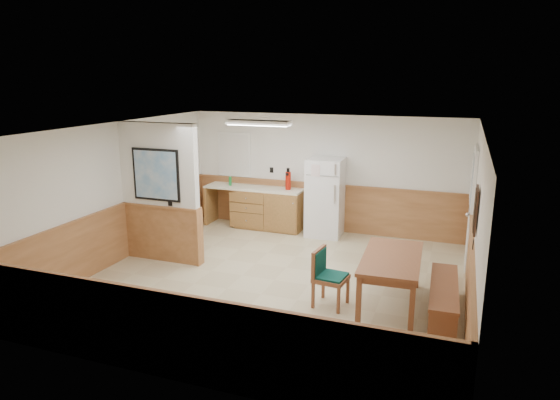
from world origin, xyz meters
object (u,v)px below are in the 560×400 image
at_px(refrigerator, 325,197).
at_px(soap_bottle, 230,181).
at_px(dining_table, 392,263).
at_px(dining_bench, 444,292).
at_px(dining_chair, 325,273).
at_px(fire_extinguisher, 288,180).

relative_size(refrigerator, soap_bottle, 8.12).
relative_size(dining_table, dining_bench, 0.96).
distance_m(dining_bench, soap_bottle, 5.64).
height_order(dining_bench, dining_chair, dining_chair).
bearing_deg(dining_chair, soap_bottle, 140.31).
distance_m(dining_chair, soap_bottle, 4.51).
distance_m(refrigerator, dining_bench, 3.92).
relative_size(dining_bench, soap_bottle, 8.53).
bearing_deg(fire_extinguisher, refrigerator, -11.53).
bearing_deg(refrigerator, dining_bench, -51.40).
height_order(dining_bench, fire_extinguisher, fire_extinguisher).
distance_m(fire_extinguisher, soap_bottle, 1.36).
height_order(refrigerator, soap_bottle, refrigerator).
distance_m(refrigerator, dining_chair, 3.34).
distance_m(refrigerator, dining_table, 3.39).
bearing_deg(dining_bench, refrigerator, 128.38).
height_order(dining_table, fire_extinguisher, fire_extinguisher).
bearing_deg(dining_table, refrigerator, 119.08).
distance_m(dining_chair, fire_extinguisher, 3.78).
distance_m(dining_bench, dining_chair, 1.67).
relative_size(dining_table, fire_extinguisher, 3.53).
relative_size(refrigerator, dining_bench, 0.95).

